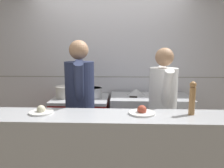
{
  "coord_description": "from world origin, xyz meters",
  "views": [
    {
      "loc": [
        0.18,
        -2.32,
        1.64
      ],
      "look_at": [
        0.06,
        0.58,
        1.15
      ],
      "focal_mm": 35.0,
      "sensor_mm": 36.0,
      "label": 1
    }
  ],
  "objects": [
    {
      "name": "chef_sous",
      "position": [
        0.68,
        0.27,
        0.91
      ],
      "size": [
        0.33,
        0.71,
        1.63
      ],
      "rotation": [
        0.0,
        0.0,
        0.0
      ],
      "color": "black",
      "rests_on": "ground_plane"
    },
    {
      "name": "stock_pot",
      "position": [
        -0.67,
        0.92,
        0.97
      ],
      "size": [
        0.31,
        0.31,
        0.17
      ],
      "color": "beige",
      "rests_on": "oven_range"
    },
    {
      "name": "wall_back_tiled",
      "position": [
        0.0,
        1.32,
        1.3
      ],
      "size": [
        8.0,
        0.06,
        2.6
      ],
      "color": "silver",
      "rests_on": "ground_plane"
    },
    {
      "name": "oven_range",
      "position": [
        -0.44,
        0.92,
        0.44
      ],
      "size": [
        0.83,
        0.71,
        0.88
      ],
      "color": "maroon",
      "rests_on": "ground_plane"
    },
    {
      "name": "pass_counter",
      "position": [
        0.19,
        -0.34,
        0.5
      ],
      "size": [
        2.88,
        0.45,
        1.01
      ],
      "color": "#B7BABF",
      "rests_on": "ground_plane"
    },
    {
      "name": "plated_dish_appetiser",
      "position": [
        0.38,
        -0.29,
        1.03
      ],
      "size": [
        0.26,
        0.26,
        0.09
      ],
      "color": "white",
      "rests_on": "pass_counter"
    },
    {
      "name": "chef_head_cook",
      "position": [
        -0.32,
        0.25,
        0.96
      ],
      "size": [
        0.41,
        0.75,
        1.72
      ],
      "rotation": [
        0.0,
        0.0,
        0.17
      ],
      "color": "black",
      "rests_on": "ground_plane"
    },
    {
      "name": "chefs_knife",
      "position": [
        0.46,
        0.8,
        0.92
      ],
      "size": [
        0.38,
        0.08,
        0.02
      ],
      "color": "#B7BABF",
      "rests_on": "prep_counter"
    },
    {
      "name": "prep_counter",
      "position": [
        0.62,
        0.92,
        0.45
      ],
      "size": [
        1.19,
        0.65,
        0.91
      ],
      "color": "#B7BABF",
      "rests_on": "ground_plane"
    },
    {
      "name": "mixing_bowl_steel",
      "position": [
        0.41,
        1.0,
        0.96
      ],
      "size": [
        0.28,
        0.28,
        0.1
      ],
      "color": "#B7BABF",
      "rests_on": "prep_counter"
    },
    {
      "name": "pepper_mill",
      "position": [
        0.85,
        -0.29,
        1.17
      ],
      "size": [
        0.06,
        0.06,
        0.32
      ],
      "color": "#AD7A47",
      "rests_on": "pass_counter"
    },
    {
      "name": "plated_dish_main",
      "position": [
        -0.59,
        -0.31,
        1.03
      ],
      "size": [
        0.23,
        0.23,
        0.08
      ],
      "color": "white",
      "rests_on": "pass_counter"
    },
    {
      "name": "sauce_pot",
      "position": [
        -0.23,
        0.91,
        0.96
      ],
      "size": [
        0.25,
        0.25,
        0.16
      ],
      "color": "#B7BABF",
      "rests_on": "oven_range"
    }
  ]
}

